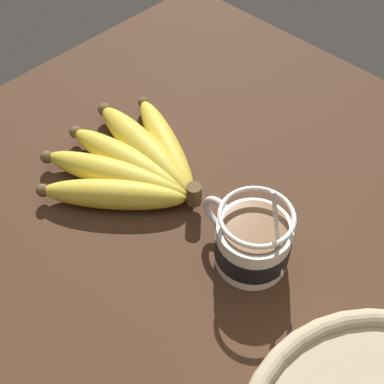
# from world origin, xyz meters

# --- Properties ---
(table) EXTENTS (0.93, 0.93, 0.03)m
(table) POSITION_xyz_m (0.00, 0.00, 0.01)
(table) COLOR #422819
(table) RESTS_ON ground
(coffee_mug) EXTENTS (0.13, 0.09, 0.14)m
(coffee_mug) POSITION_xyz_m (-0.05, -0.03, 0.06)
(coffee_mug) COLOR white
(coffee_mug) RESTS_ON table
(banana_bunch) EXTENTS (0.24, 0.25, 0.04)m
(banana_bunch) POSITION_xyz_m (0.16, -0.03, 0.05)
(banana_bunch) COLOR brown
(banana_bunch) RESTS_ON table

